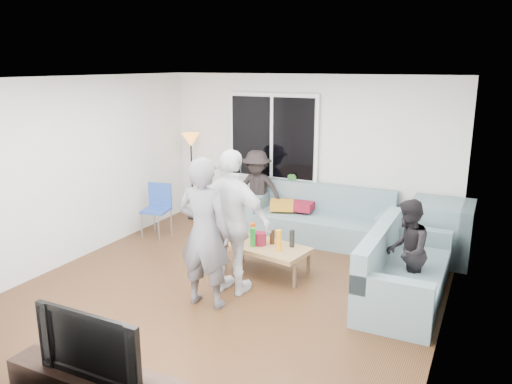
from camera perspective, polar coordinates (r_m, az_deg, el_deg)
The scene contains 31 objects.
floor at distance 6.39m, azimuth -3.22°, elevation -11.33°, with size 5.00×5.50×0.04m, color #56351C.
ceiling at distance 5.76m, azimuth -3.60°, elevation 13.04°, with size 5.00×5.50×0.04m, color white.
wall_back at distance 8.41m, azimuth 5.89°, elevation 4.37°, with size 5.00×0.04×2.60m, color silver.
wall_front at distance 3.90m, azimuth -23.99°, elevation -8.82°, with size 5.00×0.04×2.60m, color silver.
wall_left at distance 7.48m, azimuth -20.51°, elevation 2.27°, with size 0.04×5.50×2.60m, color silver.
wall_right at distance 5.23m, azimuth 21.47°, elevation -2.77°, with size 0.04×5.50×2.60m, color silver.
window_frame at distance 8.52m, azimuth 1.94°, elevation 6.27°, with size 1.62×0.06×1.47m, color white.
window_glass at distance 8.49m, azimuth 1.82°, elevation 6.24°, with size 1.50×0.02×1.35m, color black.
window_mullion at distance 8.48m, azimuth 1.80°, elevation 6.23°, with size 0.05×0.03×1.35m, color white.
radiator at distance 8.75m, azimuth 1.76°, elevation -1.83°, with size 1.30×0.12×0.62m, color silver.
potted_plant at distance 8.45m, azimuth 4.05°, elevation 0.99°, with size 0.20×0.16×0.36m, color #35712D.
vase at distance 8.74m, azimuth -0.08°, elevation 0.85°, with size 0.16×0.16×0.17m, color white.
sofa_back_section at distance 8.03m, azimuth 7.18°, elevation -2.58°, with size 2.30×0.85×0.85m, color slate, non-canonical shape.
sofa_right_section at distance 6.28m, azimuth 16.79°, elevation -8.01°, with size 0.85×2.00×0.85m, color slate, non-canonical shape.
sofa_corner at distance 7.67m, azimuth 20.29°, elevation -4.20°, with size 0.85×0.85×0.85m, color slate.
cushion_yellow at distance 8.20m, azimuth 2.98°, elevation -1.50°, with size 0.38×0.32×0.14m, color orange.
cushion_red at distance 8.16m, azimuth 5.23°, elevation -1.62°, with size 0.36×0.30×0.13m, color maroon.
coffee_table at distance 6.77m, azimuth 1.25°, elevation -7.75°, with size 1.10×0.60×0.40m, color #A98651.
pitcher at distance 6.72m, azimuth 0.47°, elevation -5.34°, with size 0.17×0.17×0.17m, color maroon.
side_chair at distance 8.30m, azimuth -11.35°, elevation -2.14°, with size 0.40×0.40×0.86m, color #2548A0, non-canonical shape.
floor_lamp at distance 9.08m, azimuth -7.32°, elevation 1.72°, with size 0.32×0.32×1.56m, color orange, non-canonical shape.
player_left at distance 5.74m, azimuth -5.92°, elevation -4.66°, with size 0.65×0.42×1.77m, color #525257.
player_right at distance 6.04m, azimuth -2.74°, elevation -3.55°, with size 1.05×0.44×1.79m, color silver.
spectator_right at distance 6.14m, azimuth 16.81°, elevation -6.53°, with size 0.61×0.47×1.25m, color black.
spectator_back at distance 8.39m, azimuth 0.08°, elevation 0.15°, with size 0.89×0.51×1.38m, color black.
television at distance 4.13m, azimuth -17.68°, elevation -15.89°, with size 0.96×0.13×0.55m, color black.
bottle_c at distance 6.74m, azimuth 1.86°, elevation -5.18°, with size 0.07×0.07×0.19m, color #331C0B.
bottle_b at distance 6.65m, azimuth -0.36°, elevation -5.18°, with size 0.08×0.08×0.25m, color green.
bottle_a at distance 6.89m, azimuth -0.37°, elevation -4.53°, with size 0.07×0.07×0.24m, color #F24B0E.
bottle_e at distance 6.65m, azimuth 4.13°, elevation -5.33°, with size 0.07×0.07×0.23m, color black.
bottle_d at distance 6.50m, azimuth 2.62°, elevation -5.53°, with size 0.07×0.07×0.28m, color #FFA016.
Camera 1 is at (2.84, -5.01, 2.75)m, focal length 35.06 mm.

